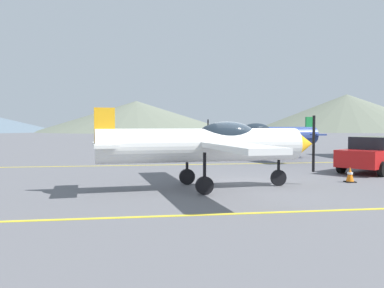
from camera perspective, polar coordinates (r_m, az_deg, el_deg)
ground_plane at (r=14.96m, az=7.39°, el=-5.62°), size 400.00×400.00×0.00m
apron_line_near at (r=10.60m, az=14.55°, el=-9.08°), size 80.00×0.16×0.01m
apron_line_far at (r=22.41m, az=1.90°, el=-2.84°), size 80.00×0.16×0.01m
airplane_near at (r=13.76m, az=2.46°, el=0.02°), size 7.84×9.01×2.69m
airplane_mid at (r=26.66m, az=10.04°, el=1.25°), size 7.87×8.98×2.69m
car_sedan at (r=20.40m, az=24.19°, el=-1.24°), size 4.57×3.90×1.62m
traffic_cone_front at (r=16.50m, az=21.11°, el=-3.99°), size 0.36×0.36×0.59m
hill_centerleft at (r=134.67m, az=-7.73°, el=3.83°), size 63.56×63.56×9.95m
hill_centerright at (r=150.94m, az=20.68°, el=4.07°), size 65.48×65.48×12.71m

